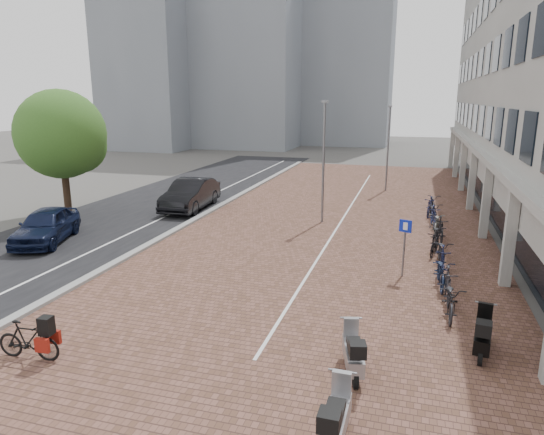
# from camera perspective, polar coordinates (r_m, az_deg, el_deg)

# --- Properties ---
(ground) EXTENTS (140.00, 140.00, 0.00)m
(ground) POSITION_cam_1_polar(r_m,az_deg,el_deg) (15.43, -6.39, -9.88)
(ground) COLOR #474442
(ground) RESTS_ON ground
(plaza_brick) EXTENTS (14.50, 42.00, 0.04)m
(plaza_brick) POSITION_cam_1_polar(r_m,az_deg,el_deg) (25.98, 7.99, -0.00)
(plaza_brick) COLOR brown
(plaza_brick) RESTS_ON ground
(street_asphalt) EXTENTS (8.00, 50.00, 0.03)m
(street_asphalt) POSITION_cam_1_polar(r_m,az_deg,el_deg) (29.58, -13.58, 1.44)
(street_asphalt) COLOR black
(street_asphalt) RESTS_ON ground
(curb) EXTENTS (0.35, 42.00, 0.14)m
(curb) POSITION_cam_1_polar(r_m,az_deg,el_deg) (27.85, -6.60, 1.11)
(curb) COLOR gray
(curb) RESTS_ON ground
(lane_line) EXTENTS (0.12, 44.00, 0.00)m
(lane_line) POSITION_cam_1_polar(r_m,az_deg,el_deg) (28.64, -10.10, 1.24)
(lane_line) COLOR white
(lane_line) RESTS_ON street_asphalt
(parking_line) EXTENTS (0.10, 30.00, 0.00)m
(parking_line) POSITION_cam_1_polar(r_m,az_deg,el_deg) (25.95, 8.43, 0.02)
(parking_line) COLOR white
(parking_line) RESTS_ON plaza_brick
(bg_towers) EXTENTS (33.00, 23.00, 32.00)m
(bg_towers) POSITION_cam_1_polar(r_m,az_deg,el_deg) (65.50, -1.54, 20.73)
(bg_towers) COLOR gray
(bg_towers) RESTS_ON ground
(car_navy) EXTENTS (3.13, 4.80, 1.52)m
(car_navy) POSITION_cam_1_polar(r_m,az_deg,el_deg) (23.43, -25.08, -0.85)
(car_navy) COLOR black
(car_navy) RESTS_ON ground
(car_dark) EXTENTS (2.10, 5.29, 1.71)m
(car_dark) POSITION_cam_1_polar(r_m,az_deg,el_deg) (27.96, -9.56, 2.71)
(car_dark) COLOR black
(car_dark) RESTS_ON ground
(hero_bike) EXTENTS (1.69, 0.60, 1.17)m
(hero_bike) POSITION_cam_1_polar(r_m,az_deg,el_deg) (13.44, -26.78, -12.72)
(hero_bike) COLOR black
(hero_bike) RESTS_ON ground
(scooter_front) EXTENTS (0.90, 1.75, 1.15)m
(scooter_front) POSITION_cam_1_polar(r_m,az_deg,el_deg) (11.63, 9.54, -15.25)
(scooter_front) COLOR gray
(scooter_front) RESTS_ON ground
(scooter_mid) EXTENTS (0.78, 1.75, 1.16)m
(scooter_mid) POSITION_cam_1_polar(r_m,az_deg,el_deg) (13.31, 23.58, -12.32)
(scooter_mid) COLOR black
(scooter_mid) RESTS_ON ground
(scooter_back) EXTENTS (0.57, 1.75, 1.20)m
(scooter_back) POSITION_cam_1_polar(r_m,az_deg,el_deg) (9.52, 7.52, -22.30)
(scooter_back) COLOR gray
(scooter_back) RESTS_ON ground
(parking_sign) EXTENTS (0.43, 0.18, 2.10)m
(parking_sign) POSITION_cam_1_polar(r_m,az_deg,el_deg) (17.56, 15.34, -2.56)
(parking_sign) COLOR slate
(parking_sign) RESTS_ON ground
(lamp_near) EXTENTS (0.12, 0.12, 6.02)m
(lamp_near) POSITION_cam_1_polar(r_m,az_deg,el_deg) (24.30, 6.07, 6.30)
(lamp_near) COLOR slate
(lamp_near) RESTS_ON ground
(lamp_far) EXTENTS (0.12, 0.12, 5.66)m
(lamp_far) POSITION_cam_1_polar(r_m,az_deg,el_deg) (33.70, 13.48, 7.80)
(lamp_far) COLOR slate
(lamp_far) RESTS_ON ground
(street_tree) EXTENTS (4.58, 4.58, 6.66)m
(street_tree) POSITION_cam_1_polar(r_m,az_deg,el_deg) (27.65, -23.25, 8.73)
(street_tree) COLOR #382619
(street_tree) RESTS_ON ground
(bike_row) EXTENTS (1.09, 15.79, 1.05)m
(bike_row) POSITION_cam_1_polar(r_m,az_deg,el_deg) (21.67, 18.93, -2.05)
(bike_row) COLOR black
(bike_row) RESTS_ON ground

